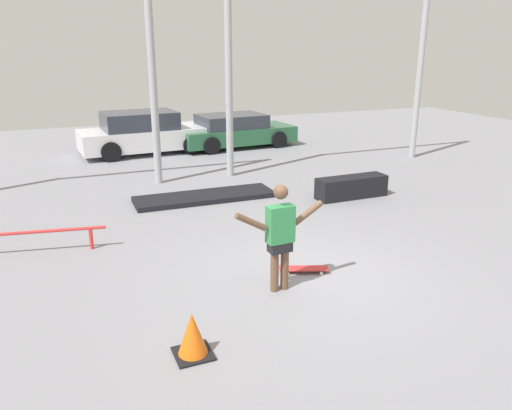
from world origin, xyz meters
The scene contains 11 objects.
ground_plane centered at (0.00, 0.00, 0.00)m, with size 36.00×36.00×0.00m, color gray.
skateboarder centered at (-0.68, -0.22, 0.92)m, with size 1.45×0.22×1.66m.
skateboard centered at (-0.05, 0.18, 0.06)m, with size 0.83×0.49×0.08m.
grind_box centered at (3.04, 3.53, 0.26)m, with size 1.80×0.51×0.52m, color black.
manual_pad centered at (-0.34, 4.76, 0.06)m, with size 3.38×0.99×0.12m, color black.
grind_rail centered at (-4.41, 2.81, 0.35)m, with size 3.03×0.62×0.43m.
canopy_support_left centered at (-4.28, 6.73, 3.51)m, with size 6.68×0.20×5.55m.
canopy_support_right centered at (4.28, 6.73, 3.51)m, with size 6.68×0.20×5.55m.
parked_car_white centered at (-0.62, 10.86, 0.69)m, with size 4.49×2.19×1.43m.
parked_car_green centered at (2.66, 10.71, 0.58)m, with size 4.36×2.17×1.20m.
traffic_cone centered at (-2.37, -1.35, 0.27)m, with size 0.45×0.45×0.56m.
Camera 1 is at (-3.68, -6.43, 3.56)m, focal length 35.00 mm.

